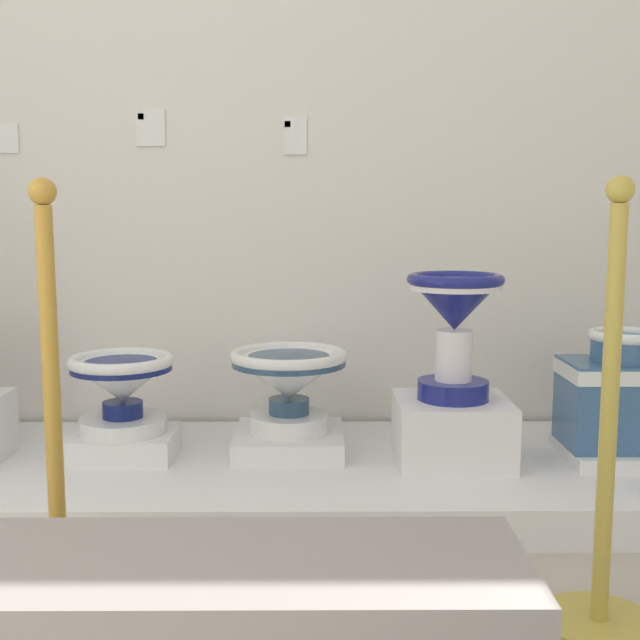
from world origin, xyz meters
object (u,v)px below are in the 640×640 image
plinth_block_broad_patterned (289,441)px  antique_toilet_slender_white (621,391)px  plinth_block_squat_floral (452,430)px  stanchion_post_near_left (56,484)px  antique_toilet_squat_floral (455,314)px  info_placard_third (295,135)px  antique_toilet_broad_patterned (289,377)px  plinth_block_slender_white (618,452)px  info_placard_first (3,138)px  antique_toilet_rightmost (122,383)px  info_placard_second (150,127)px  plinth_block_rightmost (124,444)px  stanchion_post_near_right (604,507)px

plinth_block_broad_patterned → antique_toilet_slender_white: bearing=-4.9°
plinth_block_squat_floral → stanchion_post_near_left: bearing=-142.3°
antique_toilet_squat_floral → antique_toilet_slender_white: size_ratio=1.06×
info_placard_third → stanchion_post_near_left: bearing=-111.2°
antique_toilet_broad_patterned → stanchion_post_near_left: (-0.52, -0.96, -0.05)m
plinth_block_broad_patterned → plinth_block_slender_white: size_ratio=1.01×
info_placard_first → antique_toilet_rightmost: bearing=-41.0°
plinth_block_broad_patterned → info_placard_second: info_placard_second is taller
antique_toilet_slender_white → info_placard_first: size_ratio=3.39×
antique_toilet_squat_floral → stanchion_post_near_left: size_ratio=0.41×
antique_toilet_broad_patterned → plinth_block_squat_floral: 0.60m
plinth_block_broad_patterned → plinth_block_rightmost: bearing=-173.3°
antique_toilet_rightmost → info_placard_second: bearing=87.0°
plinth_block_rightmost → stanchion_post_near_right: bearing=-34.8°
plinth_block_squat_floral → info_placard_second: 1.65m
info_placard_third → antique_toilet_slender_white: bearing=-24.3°
stanchion_post_near_left → antique_toilet_rightmost: bearing=93.9°
antique_toilet_broad_patterned → plinth_block_squat_floral: bearing=-12.5°
antique_toilet_rightmost → stanchion_post_near_left: bearing=-86.1°
plinth_block_rightmost → antique_toilet_broad_patterned: size_ratio=0.85×
antique_toilet_broad_patterned → antique_toilet_squat_floral: 0.63m
info_placard_third → plinth_block_slender_white: bearing=-24.3°
antique_toilet_rightmost → plinth_block_slender_white: bearing=-1.1°
antique_toilet_slender_white → info_placard_second: info_placard_second is taller
info_placard_first → stanchion_post_near_right: bearing=-36.7°
info_placard_third → antique_toilet_broad_patterned: bearing=-92.0°
plinth_block_broad_patterned → stanchion_post_near_left: 1.11m
antique_toilet_squat_floral → stanchion_post_near_left: stanchion_post_near_left is taller
info_placard_first → antique_toilet_squat_floral: bearing=-17.6°
antique_toilet_rightmost → stanchion_post_near_right: size_ratio=0.34×
antique_toilet_broad_patterned → info_placard_first: (-1.14, 0.42, 0.88)m
antique_toilet_rightmost → info_placard_third: info_placard_third is taller
plinth_block_broad_patterned → antique_toilet_broad_patterned: antique_toilet_broad_patterned is taller
antique_toilet_broad_patterned → info_placard_second: (-0.56, 0.42, 0.92)m
antique_toilet_broad_patterned → info_placard_first: bearing=159.9°
antique_toilet_broad_patterned → info_placard_third: bearing=88.0°
plinth_block_rightmost → stanchion_post_near_left: 0.91m
plinth_block_squat_floral → info_placard_first: (-1.70, 0.54, 1.04)m
antique_toilet_rightmost → stanchion_post_near_left: 0.90m
plinth_block_rightmost → plinth_block_slender_white: bearing=-1.1°
plinth_block_rightmost → stanchion_post_near_left: size_ratio=0.34×
antique_toilet_slender_white → info_placard_third: bearing=155.7°
antique_toilet_rightmost → antique_toilet_broad_patterned: 0.58m
plinth_block_broad_patterned → stanchion_post_near_right: (0.77, -1.00, 0.13)m
plinth_block_rightmost → plinth_block_broad_patterned: size_ratio=0.93×
plinth_block_rightmost → antique_toilet_squat_floral: size_ratio=0.84×
plinth_block_slender_white → info_placard_first: info_placard_first is taller
plinth_block_squat_floral → info_placard_second: bearing=154.2°
plinth_block_slender_white → stanchion_post_near_left: bearing=-152.7°
plinth_block_rightmost → antique_toilet_slender_white: 1.75m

